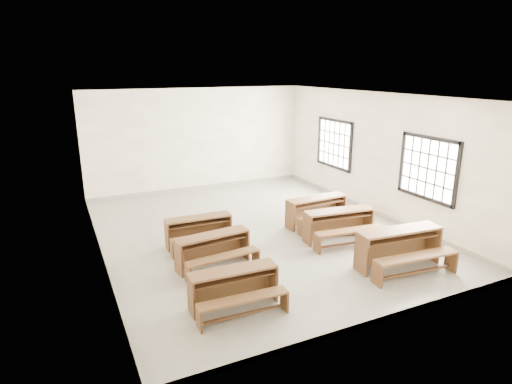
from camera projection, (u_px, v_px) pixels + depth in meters
name	position (u px, v px, depth m)	size (l,w,h in m)	color
room	(260.00, 143.00, 9.69)	(8.50, 8.50, 3.20)	gray
desk_set_0	(234.00, 286.00, 6.94)	(1.49, 0.82, 0.66)	brown
desk_set_1	(214.00, 248.00, 8.38)	(1.56, 0.92, 0.67)	brown
desk_set_2	(199.00, 229.00, 9.39)	(1.47, 0.79, 0.65)	brown
desk_set_3	(400.00, 246.00, 8.33)	(1.81, 1.05, 0.78)	brown
desk_set_4	(340.00, 223.00, 9.64)	(1.68, 1.00, 0.72)	brown
desk_set_5	(318.00, 209.00, 10.59)	(1.63, 0.91, 0.71)	brown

